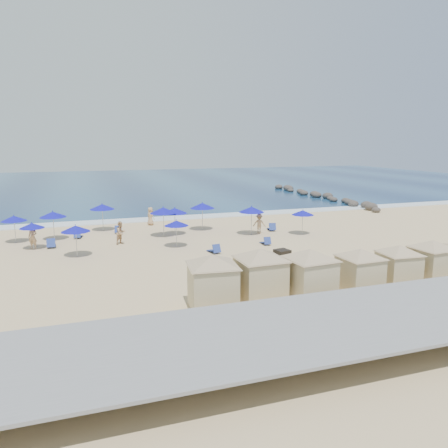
% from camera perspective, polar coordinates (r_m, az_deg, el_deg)
% --- Properties ---
extents(ground, '(160.00, 160.00, 0.00)m').
position_cam_1_polar(ground, '(30.82, -2.00, -4.11)').
color(ground, '#D9BB89').
rests_on(ground, ground).
extents(ocean, '(160.00, 80.00, 0.06)m').
position_cam_1_polar(ocean, '(84.33, -12.96, 5.12)').
color(ocean, navy).
rests_on(ocean, ground).
extents(surf_line, '(160.00, 2.50, 0.08)m').
position_cam_1_polar(surf_line, '(45.54, -7.68, 0.71)').
color(surf_line, white).
rests_on(surf_line, ground).
extents(seawall, '(160.00, 6.10, 1.22)m').
position_cam_1_polar(seawall, '(18.76, 10.32, -12.14)').
color(seawall, gray).
rests_on(seawall, ground).
extents(rock_jetty, '(2.56, 26.66, 0.96)m').
position_cam_1_polar(rock_jetty, '(63.04, 12.48, 3.63)').
color(rock_jetty, '#322C2A').
rests_on(rock_jetty, ground).
extents(trash_bin, '(1.04, 1.04, 0.88)m').
position_cam_1_polar(trash_bin, '(29.12, 7.60, -4.19)').
color(trash_bin, black).
rests_on(trash_bin, ground).
extents(cabana_0, '(4.66, 4.66, 2.94)m').
position_cam_1_polar(cabana_0, '(20.78, -1.50, -6.66)').
color(cabana_0, beige).
rests_on(cabana_0, ground).
extents(cabana_1, '(4.69, 4.69, 2.94)m').
position_cam_1_polar(cabana_1, '(21.93, 4.78, -5.74)').
color(cabana_1, beige).
rests_on(cabana_1, ground).
extents(cabana_2, '(4.58, 4.58, 2.89)m').
position_cam_1_polar(cabana_2, '(22.44, 11.13, -5.61)').
color(cabana_2, beige).
rests_on(cabana_2, ground).
extents(cabana_3, '(4.18, 4.18, 2.62)m').
position_cam_1_polar(cabana_3, '(24.12, 17.35, -5.13)').
color(cabana_3, beige).
rests_on(cabana_3, ground).
extents(cabana_4, '(4.06, 4.06, 2.55)m').
position_cam_1_polar(cabana_4, '(25.88, 21.87, -4.44)').
color(cabana_4, beige).
rests_on(cabana_4, ground).
extents(cabana_5, '(4.19, 4.19, 2.64)m').
position_cam_1_polar(cabana_5, '(27.57, 25.51, -3.71)').
color(cabana_5, beige).
rests_on(cabana_5, ground).
extents(umbrella_0, '(1.97, 1.97, 2.24)m').
position_cam_1_polar(umbrella_0, '(38.00, -25.75, 0.65)').
color(umbrella_0, '#A5A8AD').
rests_on(umbrella_0, ground).
extents(umbrella_1, '(1.81, 1.81, 2.06)m').
position_cam_1_polar(umbrella_1, '(35.14, -23.81, -0.19)').
color(umbrella_1, '#A5A8AD').
rests_on(umbrella_1, ground).
extents(umbrella_2, '(2.13, 2.13, 2.42)m').
position_cam_1_polar(umbrella_2, '(37.77, -21.46, 1.17)').
color(umbrella_2, '#A5A8AD').
rests_on(umbrella_2, ground).
extents(umbrella_3, '(2.01, 2.01, 2.29)m').
position_cam_1_polar(umbrella_3, '(31.70, -18.83, -0.58)').
color(umbrella_3, '#A5A8AD').
rests_on(umbrella_3, ground).
extents(umbrella_4, '(2.20, 2.20, 2.50)m').
position_cam_1_polar(umbrella_4, '(40.32, -15.63, 2.18)').
color(umbrella_4, '#A5A8AD').
rests_on(umbrella_4, ground).
extents(umbrella_5, '(2.27, 2.27, 2.58)m').
position_cam_1_polar(umbrella_5, '(36.73, -7.94, 1.78)').
color(umbrella_5, '#A5A8AD').
rests_on(umbrella_5, ground).
extents(umbrella_6, '(1.87, 1.87, 2.12)m').
position_cam_1_polar(umbrella_6, '(33.01, -6.25, 0.11)').
color(umbrella_6, '#A5A8AD').
rests_on(umbrella_6, ground).
extents(umbrella_7, '(2.13, 2.13, 2.43)m').
position_cam_1_polar(umbrella_7, '(37.28, -6.45, 1.74)').
color(umbrella_7, '#A5A8AD').
rests_on(umbrella_7, ground).
extents(umbrella_8, '(2.22, 2.22, 2.52)m').
position_cam_1_polar(umbrella_8, '(37.24, 3.62, 1.91)').
color(umbrella_8, '#A5A8AD').
rests_on(umbrella_8, ground).
extents(umbrella_9, '(2.26, 2.26, 2.57)m').
position_cam_1_polar(umbrella_9, '(39.16, -2.84, 2.41)').
color(umbrella_9, '#A5A8AD').
rests_on(umbrella_9, ground).
extents(umbrella_10, '(1.93, 1.93, 2.19)m').
position_cam_1_polar(umbrella_10, '(37.93, 10.25, 1.48)').
color(umbrella_10, '#A5A8AD').
rests_on(umbrella_10, ground).
extents(beach_chair_0, '(0.66, 1.41, 0.77)m').
position_cam_1_polar(beach_chair_0, '(35.47, -21.64, -2.45)').
color(beach_chair_0, '#283D92').
rests_on(beach_chair_0, ground).
extents(beach_chair_1, '(0.79, 1.33, 0.69)m').
position_cam_1_polar(beach_chair_1, '(38.11, -18.52, -1.41)').
color(beach_chair_1, '#283D92').
rests_on(beach_chair_1, ground).
extents(beach_chair_2, '(0.89, 1.41, 0.72)m').
position_cam_1_polar(beach_chair_2, '(39.27, -13.58, -0.79)').
color(beach_chair_2, '#283D92').
rests_on(beach_chair_2, ground).
extents(beach_chair_3, '(0.77, 1.37, 0.72)m').
position_cam_1_polar(beach_chair_3, '(31.37, -1.25, -3.37)').
color(beach_chair_3, '#283D92').
rests_on(beach_chair_3, ground).
extents(beach_chair_4, '(0.59, 1.24, 0.67)m').
position_cam_1_polar(beach_chair_4, '(34.03, 5.49, -2.32)').
color(beach_chair_4, '#283D92').
rests_on(beach_chair_4, ground).
extents(beach_chair_5, '(0.94, 1.49, 0.76)m').
position_cam_1_polar(beach_chair_5, '(39.41, 6.25, -0.49)').
color(beach_chair_5, '#283D92').
rests_on(beach_chair_5, ground).
extents(beachgoer_0, '(0.80, 0.70, 1.84)m').
position_cam_1_polar(beachgoer_0, '(35.33, -23.71, -1.56)').
color(beachgoer_0, tan).
rests_on(beachgoer_0, ground).
extents(beachgoer_1, '(1.10, 1.07, 1.79)m').
position_cam_1_polar(beachgoer_1, '(34.91, -13.32, -1.11)').
color(beachgoer_1, tan).
rests_on(beachgoer_1, ground).
extents(beachgoer_2, '(1.27, 1.12, 1.70)m').
position_cam_1_polar(beachgoer_2, '(38.17, 4.64, 0.08)').
color(beachgoer_2, tan).
rests_on(beachgoer_2, ground).
extents(beachgoer_3, '(0.92, 1.01, 1.73)m').
position_cam_1_polar(beachgoer_3, '(42.24, -9.58, 1.01)').
color(beachgoer_3, tan).
rests_on(beachgoer_3, ground).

